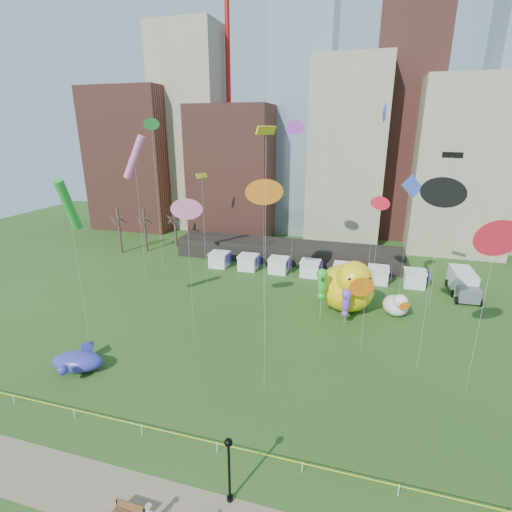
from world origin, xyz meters
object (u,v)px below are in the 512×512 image
(park_bench, at_px, (129,511))
(box_truck, at_px, (463,283))
(big_duck, at_px, (347,286))
(seahorse_purple, at_px, (346,301))
(seahorse_green, at_px, (322,282))
(whale_inflatable, at_px, (79,360))
(lamppost, at_px, (229,463))
(small_duck, at_px, (396,305))

(park_bench, relative_size, box_truck, 0.25)
(big_duck, relative_size, seahorse_purple, 2.22)
(big_duck, distance_m, park_bench, 33.10)
(seahorse_green, relative_size, whale_inflatable, 1.02)
(whale_inflatable, relative_size, lamppost, 1.28)
(small_duck, distance_m, lamppost, 30.86)
(big_duck, relative_size, park_bench, 5.30)
(seahorse_green, height_order, box_truck, seahorse_green)
(small_duck, distance_m, seahorse_green, 9.88)
(seahorse_purple, relative_size, lamppost, 0.95)
(park_bench, bearing_deg, box_truck, 59.76)
(small_duck, bearing_deg, big_duck, 158.34)
(whale_inflatable, relative_size, box_truck, 0.81)
(seahorse_green, relative_size, seahorse_purple, 1.38)
(park_bench, height_order, box_truck, box_truck)
(small_duck, relative_size, seahorse_purple, 0.96)
(seahorse_purple, bearing_deg, box_truck, 28.98)
(park_bench, distance_m, box_truck, 47.96)
(lamppost, distance_m, box_truck, 43.02)
(seahorse_purple, distance_m, whale_inflatable, 28.24)
(seahorse_green, bearing_deg, small_duck, 27.80)
(small_duck, distance_m, seahorse_purple, 7.48)
(seahorse_green, distance_m, lamppost, 25.71)
(seahorse_purple, height_order, park_bench, seahorse_purple)
(small_duck, distance_m, whale_inflatable, 35.42)
(whale_inflatable, bearing_deg, park_bench, -53.77)
(whale_inflatable, bearing_deg, box_truck, 25.05)
(seahorse_purple, xyz_separation_m, lamppost, (-5.09, -24.46, -0.19))
(big_duck, bearing_deg, seahorse_purple, -111.97)
(lamppost, bearing_deg, seahorse_purple, 78.24)
(big_duck, relative_size, lamppost, 2.11)
(lamppost, xyz_separation_m, box_truck, (19.94, 38.10, -1.30))
(big_duck, relative_size, whale_inflatable, 1.65)
(small_duck, height_order, seahorse_green, seahorse_green)
(seahorse_purple, distance_m, park_bench, 29.18)
(seahorse_purple, bearing_deg, small_duck, 23.26)
(big_duck, height_order, whale_inflatable, big_duck)
(big_duck, bearing_deg, small_duck, -21.84)
(small_duck, xyz_separation_m, park_bench, (-16.14, -31.53, -0.87))
(seahorse_green, distance_m, seahorse_purple, 3.48)
(box_truck, bearing_deg, big_duck, -149.60)
(box_truck, bearing_deg, whale_inflatable, -144.36)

